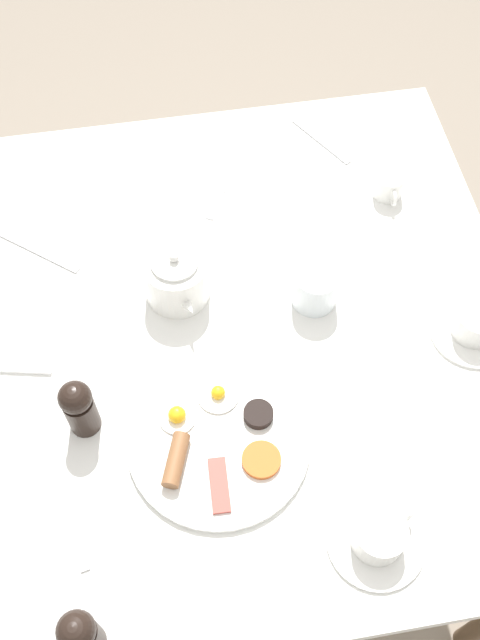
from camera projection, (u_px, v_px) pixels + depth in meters
name	position (u px, v px, depth m)	size (l,w,h in m)	color
ground_plane	(240.00, 474.00, 2.00)	(8.00, 8.00, 0.00)	gray
table	(240.00, 346.00, 1.40)	(1.08, 1.01, 0.77)	white
breakfast_plate	(218.00, 440.00, 1.22)	(0.30, 0.30, 0.04)	white
teapot_near	(176.00, 277.00, 1.33)	(0.20, 0.12, 0.12)	white
teacup_with_saucer_left	(378.00, 537.00, 1.12)	(0.15, 0.15, 0.06)	white
teacup_with_saucer_right	(476.00, 325.00, 1.31)	(0.15, 0.15, 0.06)	white
water_glass_tall	(315.00, 287.00, 1.33)	(0.08, 0.08, 0.08)	white
creamer_jug	(389.00, 185.00, 1.48)	(0.08, 0.06, 0.05)	white
pepper_grinder	(81.00, 635.00, 1.01)	(0.05, 0.05, 0.13)	black
salt_grinder	(79.00, 407.00, 1.18)	(0.05, 0.05, 0.13)	black
napkin_folded	(22.00, 350.00, 1.31)	(0.11, 0.14, 0.01)	white
fork_by_plate	(37.00, 251.00, 1.42)	(0.13, 0.16, 0.00)	silver
knife_by_plate	(225.00, 183.00, 1.51)	(0.18, 0.10, 0.00)	silver
spoon_for_tea	(74.00, 526.00, 1.15)	(0.14, 0.04, 0.00)	silver
fork_spare	(321.00, 141.00, 1.57)	(0.15, 0.10, 0.00)	silver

